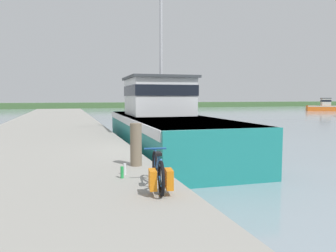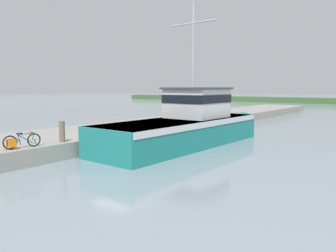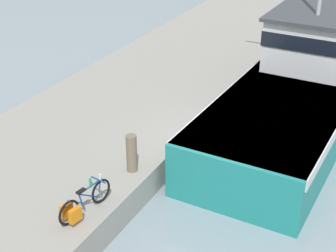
# 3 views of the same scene
# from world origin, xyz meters

# --- Properties ---
(ground_plane) EXTENTS (320.00, 320.00, 0.00)m
(ground_plane) POSITION_xyz_m (0.00, 0.00, 0.00)
(ground_plane) COLOR #84939E
(dock_pier) EXTENTS (5.98, 80.00, 0.82)m
(dock_pier) POSITION_xyz_m (-4.25, 0.00, 0.41)
(dock_pier) COLOR gray
(dock_pier) RESTS_ON ground_plane
(far_shoreline) EXTENTS (180.00, 5.00, 1.24)m
(far_shoreline) POSITION_xyz_m (30.00, 67.08, 0.62)
(far_shoreline) COLOR #426638
(far_shoreline) RESTS_ON ground_plane
(fishing_boat_main) EXTENTS (4.07, 14.60, 8.65)m
(fishing_boat_main) POSITION_xyz_m (1.05, 4.83, 1.27)
(fishing_boat_main) COLOR teal
(fishing_boat_main) RESTS_ON ground_plane
(boat_orange_near) EXTENTS (5.96, 3.81, 2.37)m
(boat_orange_near) POSITION_xyz_m (41.17, 37.87, 0.84)
(boat_orange_near) COLOR orange
(boat_orange_near) RESTS_ON ground_plane
(bicycle_touring) EXTENTS (0.59, 1.64, 0.68)m
(bicycle_touring) POSITION_xyz_m (-1.81, -4.50, 1.13)
(bicycle_touring) COLOR black
(bicycle_touring) RESTS_ON dock_pier
(mooring_post) EXTENTS (0.28, 0.28, 1.04)m
(mooring_post) POSITION_xyz_m (-1.76, -2.29, 1.34)
(mooring_post) COLOR #756651
(mooring_post) RESTS_ON dock_pier
(water_bottle_by_bike) EXTENTS (0.06, 0.06, 0.24)m
(water_bottle_by_bike) POSITION_xyz_m (-2.20, -3.15, 0.94)
(water_bottle_by_bike) COLOR silver
(water_bottle_by_bike) RESTS_ON dock_pier
(water_bottle_on_curb) EXTENTS (0.07, 0.07, 0.24)m
(water_bottle_on_curb) POSITION_xyz_m (-2.30, -3.43, 0.94)
(water_bottle_on_curb) COLOR green
(water_bottle_on_curb) RESTS_ON dock_pier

